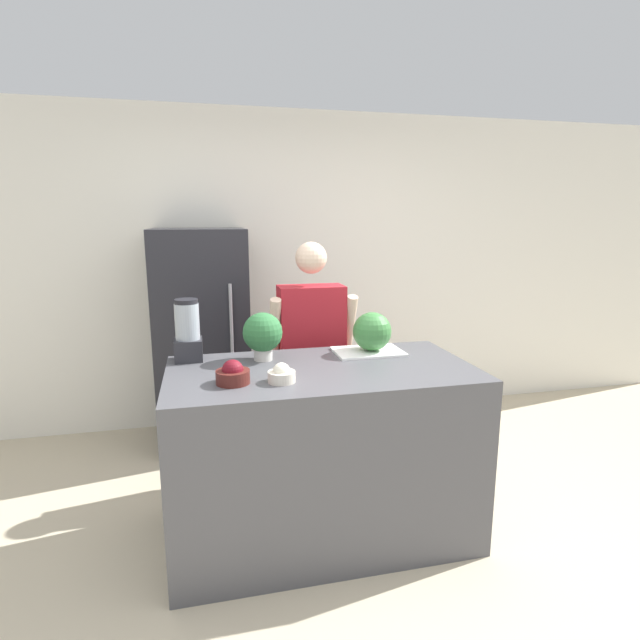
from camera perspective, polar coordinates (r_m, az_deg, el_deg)
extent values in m
plane|color=beige|center=(2.74, 2.49, -27.69)|extent=(14.00, 14.00, 0.00)
cube|color=white|center=(4.27, -5.26, 5.67)|extent=(8.00, 0.06, 2.60)
cube|color=#4C4C51|center=(2.82, 0.20, -14.83)|extent=(1.61, 0.84, 0.96)
cube|color=#232328|center=(3.94, -13.27, -2.02)|extent=(0.68, 0.65, 1.66)
cylinder|color=gray|center=(3.58, -10.09, -0.53)|extent=(0.02, 0.02, 0.58)
cube|color=#4C608C|center=(3.51, -0.97, -11.10)|extent=(0.32, 0.18, 0.76)
cube|color=#B21E28|center=(3.32, -1.01, -0.68)|extent=(0.43, 0.22, 0.54)
sphere|color=beige|center=(3.25, -1.03, 7.12)|extent=(0.21, 0.21, 0.21)
cylinder|color=beige|center=(3.24, -5.20, -1.21)|extent=(0.07, 0.22, 0.45)
cylinder|color=beige|center=(3.34, 3.35, -0.77)|extent=(0.07, 0.22, 0.45)
cube|color=white|center=(2.95, 5.51, -3.61)|extent=(0.39, 0.28, 0.01)
sphere|color=#3D7F3D|center=(2.93, 5.97, -1.31)|extent=(0.23, 0.23, 0.23)
cylinder|color=#511E19|center=(2.43, -9.93, -6.42)|extent=(0.16, 0.16, 0.06)
sphere|color=maroon|center=(2.42, -9.95, -5.69)|extent=(0.10, 0.10, 0.10)
cylinder|color=beige|center=(2.42, -4.41, -6.48)|extent=(0.13, 0.13, 0.05)
sphere|color=white|center=(2.42, -4.42, -5.88)|extent=(0.09, 0.09, 0.09)
cube|color=#28282D|center=(2.87, -14.78, -3.30)|extent=(0.15, 0.15, 0.12)
cylinder|color=#99A3AD|center=(2.83, -14.95, -0.16)|extent=(0.13, 0.13, 0.20)
cylinder|color=black|center=(2.81, -15.06, 2.08)|extent=(0.13, 0.13, 0.02)
cylinder|color=beige|center=(2.80, -6.52, -3.92)|extent=(0.10, 0.10, 0.07)
sphere|color=#2D6B38|center=(2.77, -6.57, -1.40)|extent=(0.22, 0.22, 0.22)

